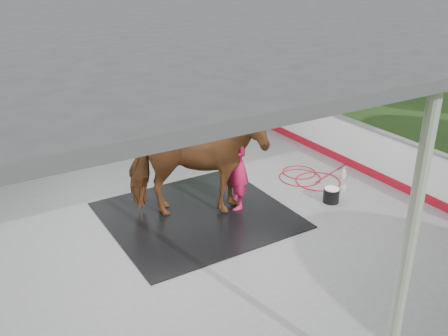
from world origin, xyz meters
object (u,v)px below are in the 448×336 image
dasher_board (369,152)px  horse (196,164)px  wash_bucket (331,195)px  handler (236,162)px

dasher_board → horse: 4.49m
dasher_board → wash_bucket: bearing=-159.3°
horse → handler: (0.86, -0.08, -0.13)m
dasher_board → horse: (-4.44, 0.29, 0.59)m
dasher_board → horse: size_ratio=3.05×
horse → handler: bearing=-71.1°
horse → handler: 0.88m
handler → wash_bucket: (1.83, -0.87, -0.84)m
horse → dasher_board: bearing=-69.5°
horse → wash_bucket: horse is taller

